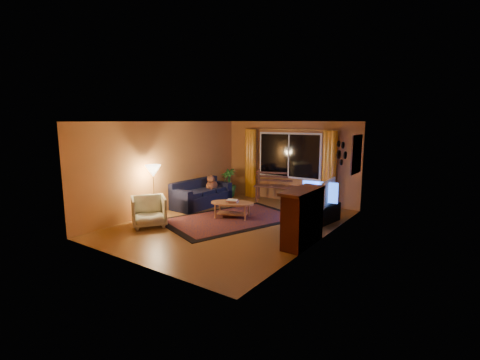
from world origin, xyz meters
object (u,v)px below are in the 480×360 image
Objects in this scene: floor_lamp at (154,192)px; coffee_table at (232,210)px; bench at (281,194)px; sofa at (201,193)px; tv_console at (323,214)px; armchair at (149,210)px.

floor_lamp is 1.21× the size of coffee_table.
bench is 2.49m from sofa.
floor_lamp is at bearing -90.60° from sofa.
floor_lamp is 1.26× the size of tv_console.
tv_console is at bearing -16.14° from armchair.
tv_console is at bearing 8.72° from sofa.
armchair is 0.69× the size of coffee_table.
floor_lamp is at bearing -137.48° from bench.
coffee_table is (1.62, 1.20, -0.49)m from floor_lamp.
armchair is at bearing -125.74° from coffee_table.
sofa reaches higher than coffee_table.
tv_console is (3.36, 2.64, -0.17)m from armchair.
coffee_table is 1.04× the size of tv_console.
coffee_table is at bearing -147.40° from tv_console.
bench reaches higher than coffee_table.
bench is at bearing 63.13° from floor_lamp.
sofa reaches higher than bench.
sofa is at bearing -164.66° from tv_console.
bench is at bearing 16.51° from armchair.
floor_lamp is 2.07m from coffee_table.
armchair is 4.27m from tv_console.
floor_lamp is (-0.10, -1.73, 0.31)m from sofa.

